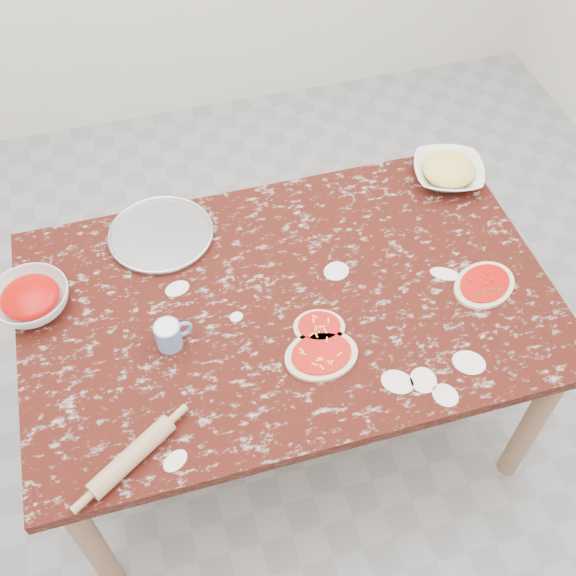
# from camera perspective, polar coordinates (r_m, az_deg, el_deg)

# --- Properties ---
(ground) EXTENTS (4.00, 4.00, 0.00)m
(ground) POSITION_cam_1_polar(r_m,az_deg,el_deg) (2.72, 0.00, -10.52)
(ground) COLOR gray
(worktable) EXTENTS (1.60, 1.00, 0.75)m
(worktable) POSITION_cam_1_polar(r_m,az_deg,el_deg) (2.15, 0.00, -2.20)
(worktable) COLOR #330E09
(worktable) RESTS_ON ground
(pizza_tray) EXTENTS (0.35, 0.35, 0.01)m
(pizza_tray) POSITION_cam_1_polar(r_m,az_deg,el_deg) (2.28, -10.44, 4.34)
(pizza_tray) COLOR #B2B2B7
(pizza_tray) RESTS_ON worktable
(sauce_bowl) EXTENTS (0.30, 0.30, 0.07)m
(sauce_bowl) POSITION_cam_1_polar(r_m,az_deg,el_deg) (2.17, -20.45, -0.92)
(sauce_bowl) COLOR white
(sauce_bowl) RESTS_ON worktable
(cheese_bowl) EXTENTS (0.30, 0.30, 0.06)m
(cheese_bowl) POSITION_cam_1_polar(r_m,az_deg,el_deg) (2.49, 13.07, 9.26)
(cheese_bowl) COLOR white
(cheese_bowl) RESTS_ON worktable
(flour_mug) EXTENTS (0.11, 0.07, 0.09)m
(flour_mug) POSITION_cam_1_polar(r_m,az_deg,el_deg) (1.98, -9.78, -3.83)
(flour_mug) COLOR #6B8CD8
(flour_mug) RESTS_ON worktable
(pizza_left) EXTENTS (0.22, 0.18, 0.02)m
(pizza_left) POSITION_cam_1_polar(r_m,az_deg,el_deg) (1.96, 2.77, -5.57)
(pizza_left) COLOR beige
(pizza_left) RESTS_ON worktable
(pizza_mid) EXTENTS (0.18, 0.16, 0.02)m
(pizza_mid) POSITION_cam_1_polar(r_m,az_deg,el_deg) (2.02, 2.59, -3.25)
(pizza_mid) COLOR beige
(pizza_mid) RESTS_ON worktable
(pizza_right) EXTENTS (0.26, 0.23, 0.02)m
(pizza_right) POSITION_cam_1_polar(r_m,az_deg,el_deg) (2.19, 15.91, 0.26)
(pizza_right) COLOR beige
(pizza_right) RESTS_ON worktable
(rolling_pin) EXTENTS (0.24, 0.18, 0.05)m
(rolling_pin) POSITION_cam_1_polar(r_m,az_deg,el_deg) (1.83, -12.78, -13.43)
(rolling_pin) COLOR tan
(rolling_pin) RESTS_ON worktable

